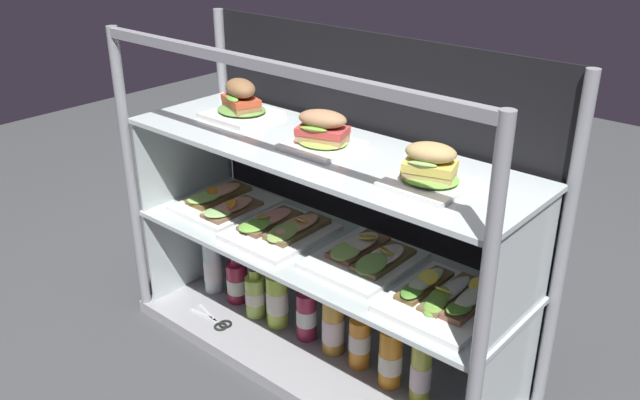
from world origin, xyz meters
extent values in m
cube|color=#404244|center=(0.00, 0.00, -0.01)|extent=(6.00, 6.00, 0.02)
cube|color=#9F9FA3|center=(0.00, 0.00, 0.02)|extent=(1.27, 0.44, 0.04)
cylinder|color=gray|center=(-0.62, -0.20, 0.49)|extent=(0.03, 0.03, 0.97)
cylinder|color=gray|center=(0.62, -0.20, 0.49)|extent=(0.03, 0.03, 0.97)
cylinder|color=gray|center=(-0.62, 0.20, 0.49)|extent=(0.03, 0.03, 0.97)
cylinder|color=gray|center=(0.62, 0.20, 0.49)|extent=(0.03, 0.03, 0.97)
cube|color=gray|center=(0.00, -0.20, 0.96)|extent=(1.24, 0.03, 0.03)
cube|color=black|center=(0.00, 0.21, 0.51)|extent=(1.21, 0.01, 0.93)
cube|color=silver|center=(-0.60, 0.00, 0.21)|extent=(0.01, 0.37, 0.33)
cube|color=silver|center=(0.60, 0.00, 0.21)|extent=(0.01, 0.37, 0.33)
cube|color=silver|center=(0.00, 0.00, 0.38)|extent=(1.22, 0.39, 0.01)
cube|color=silver|center=(-0.60, 0.00, 0.53)|extent=(0.01, 0.37, 0.30)
cube|color=silver|center=(0.60, 0.00, 0.53)|extent=(0.01, 0.37, 0.30)
cube|color=silver|center=(0.00, 0.00, 0.69)|extent=(1.22, 0.39, 0.01)
cube|color=white|center=(-0.35, 0.04, 0.71)|extent=(0.19, 0.19, 0.02)
ellipsoid|color=#649743|center=(-0.35, 0.04, 0.72)|extent=(0.16, 0.14, 0.02)
cube|color=#9B6D44|center=(-0.35, 0.04, 0.73)|extent=(0.14, 0.12, 0.02)
cube|color=#C04A29|center=(-0.35, 0.04, 0.75)|extent=(0.15, 0.12, 0.02)
ellipsoid|color=#6DAC3E|center=(-0.35, 0.01, 0.77)|extent=(0.08, 0.05, 0.02)
ellipsoid|color=brown|center=(-0.35, 0.04, 0.79)|extent=(0.15, 0.12, 0.06)
cube|color=white|center=(0.01, 0.00, 0.70)|extent=(0.18, 0.18, 0.01)
ellipsoid|color=#97C74E|center=(0.01, 0.00, 0.72)|extent=(0.14, 0.12, 0.01)
cube|color=tan|center=(0.01, 0.00, 0.73)|extent=(0.15, 0.11, 0.02)
cube|color=#C7433C|center=(0.01, 0.00, 0.75)|extent=(0.15, 0.12, 0.02)
ellipsoid|color=#79AF3D|center=(0.01, -0.04, 0.76)|extent=(0.08, 0.05, 0.02)
ellipsoid|color=#A57853|center=(0.01, 0.00, 0.78)|extent=(0.15, 0.12, 0.05)
cube|color=white|center=(0.36, -0.03, 0.70)|extent=(0.18, 0.18, 0.01)
ellipsoid|color=#76B345|center=(0.36, -0.03, 0.72)|extent=(0.15, 0.12, 0.02)
cube|color=#D9B26E|center=(0.36, -0.03, 0.73)|extent=(0.13, 0.11, 0.02)
cube|color=#E4CD58|center=(0.36, -0.03, 0.75)|extent=(0.14, 0.11, 0.02)
ellipsoid|color=#93BD62|center=(0.36, -0.06, 0.76)|extent=(0.07, 0.05, 0.02)
ellipsoid|color=tan|center=(0.36, -0.03, 0.78)|extent=(0.14, 0.11, 0.05)
cube|color=white|center=(-0.42, 0.01, 0.39)|extent=(0.25, 0.29, 0.02)
cube|color=brown|center=(-0.47, 0.03, 0.41)|extent=(0.09, 0.22, 0.02)
ellipsoid|color=#96C25F|center=(-0.47, -0.04, 0.42)|extent=(0.11, 0.13, 0.02)
ellipsoid|color=#F5A67C|center=(-0.47, 0.03, 0.42)|extent=(0.07, 0.18, 0.01)
cylinder|color=orange|center=(-0.47, 0.00, 0.43)|extent=(0.05, 0.05, 0.02)
cube|color=brown|center=(-0.36, -0.02, 0.41)|extent=(0.09, 0.20, 0.01)
ellipsoid|color=#9AC873|center=(-0.36, -0.07, 0.42)|extent=(0.08, 0.10, 0.02)
ellipsoid|color=#F4A387|center=(-0.36, -0.02, 0.42)|extent=(0.07, 0.16, 0.02)
cylinder|color=orange|center=(-0.35, -0.03, 0.43)|extent=(0.07, 0.07, 0.03)
cube|color=white|center=(-0.15, -0.01, 0.39)|extent=(0.25, 0.29, 0.02)
cube|color=brown|center=(-0.20, 0.00, 0.41)|extent=(0.09, 0.20, 0.01)
ellipsoid|color=#73B742|center=(-0.20, -0.07, 0.42)|extent=(0.10, 0.12, 0.02)
ellipsoid|color=#DF9187|center=(-0.20, 0.00, 0.42)|extent=(0.07, 0.16, 0.01)
cylinder|color=yellow|center=(-0.21, -0.03, 0.43)|extent=(0.06, 0.06, 0.02)
cube|color=brown|center=(-0.10, 0.02, 0.41)|extent=(0.09, 0.21, 0.02)
ellipsoid|color=#8FB254|center=(-0.10, -0.05, 0.42)|extent=(0.08, 0.11, 0.04)
ellipsoid|color=#E6A37E|center=(-0.10, 0.02, 0.43)|extent=(0.07, 0.17, 0.02)
cylinder|color=yellow|center=(-0.10, 0.03, 0.44)|extent=(0.04, 0.04, 0.03)
cube|color=white|center=(0.14, 0.02, 0.39)|extent=(0.25, 0.29, 0.02)
cube|color=brown|center=(0.10, 0.05, 0.41)|extent=(0.09, 0.20, 0.01)
ellipsoid|color=#A1CF63|center=(0.10, -0.01, 0.42)|extent=(0.09, 0.11, 0.03)
ellipsoid|color=white|center=(0.10, 0.05, 0.42)|extent=(0.07, 0.16, 0.02)
cylinder|color=#F8D84C|center=(0.11, 0.08, 0.43)|extent=(0.07, 0.07, 0.02)
cube|color=brown|center=(0.20, 0.04, 0.41)|extent=(0.09, 0.20, 0.01)
ellipsoid|color=#7BB353|center=(0.20, -0.02, 0.42)|extent=(0.08, 0.10, 0.04)
ellipsoid|color=#F6DDD3|center=(0.20, 0.04, 0.42)|extent=(0.07, 0.16, 0.01)
cylinder|color=yellow|center=(0.20, 0.05, 0.43)|extent=(0.06, 0.05, 0.03)
cube|color=white|center=(0.43, -0.02, 0.39)|extent=(0.25, 0.29, 0.02)
cube|color=brown|center=(0.36, 0.00, 0.41)|extent=(0.06, 0.20, 0.01)
ellipsoid|color=#579A36|center=(0.36, -0.06, 0.42)|extent=(0.08, 0.11, 0.03)
ellipsoid|color=#E2ECC3|center=(0.36, 0.00, 0.42)|extent=(0.05, 0.16, 0.02)
cylinder|color=yellow|center=(0.37, 0.00, 0.43)|extent=(0.06, 0.05, 0.02)
cube|color=brown|center=(0.43, 0.01, 0.41)|extent=(0.06, 0.22, 0.01)
ellipsoid|color=#6CA339|center=(0.43, -0.06, 0.42)|extent=(0.07, 0.12, 0.04)
ellipsoid|color=silver|center=(0.43, 0.01, 0.42)|extent=(0.05, 0.18, 0.01)
cylinder|color=yellow|center=(0.42, -0.02, 0.43)|extent=(0.05, 0.04, 0.03)
cube|color=brown|center=(0.49, 0.01, 0.41)|extent=(0.06, 0.22, 0.02)
ellipsoid|color=#599830|center=(0.49, -0.05, 0.42)|extent=(0.06, 0.12, 0.04)
ellipsoid|color=#E8E8CB|center=(0.49, 0.01, 0.43)|extent=(0.05, 0.18, 0.02)
cylinder|color=yellow|center=(0.48, 0.04, 0.44)|extent=(0.05, 0.05, 0.03)
cylinder|color=silver|center=(-0.50, 0.00, 0.14)|extent=(0.06, 0.06, 0.19)
cylinder|color=silver|center=(-0.50, 0.00, 0.12)|extent=(0.07, 0.07, 0.08)
cylinder|color=white|center=(-0.50, 0.00, 0.26)|extent=(0.03, 0.03, 0.04)
cylinder|color=black|center=(-0.50, 0.00, 0.29)|extent=(0.04, 0.04, 0.01)
cylinder|color=maroon|center=(-0.38, 0.01, 0.11)|extent=(0.07, 0.07, 0.14)
cylinder|color=silver|center=(-0.38, 0.01, 0.10)|extent=(0.07, 0.07, 0.05)
cylinder|color=#A02640|center=(-0.38, 0.01, 0.20)|extent=(0.04, 0.04, 0.04)
cylinder|color=#286BB6|center=(-0.38, 0.01, 0.23)|extent=(0.04, 0.04, 0.01)
cylinder|color=#B3D252|center=(-0.27, -0.01, 0.11)|extent=(0.07, 0.07, 0.14)
cylinder|color=white|center=(-0.27, -0.01, 0.11)|extent=(0.07, 0.07, 0.04)
cylinder|color=#B8C845|center=(-0.27, -0.01, 0.20)|extent=(0.04, 0.04, 0.03)
cylinder|color=black|center=(-0.27, -0.01, 0.22)|extent=(0.04, 0.04, 0.01)
cylinder|color=#B8DA47|center=(-0.18, 0.00, 0.13)|extent=(0.07, 0.07, 0.18)
cylinder|color=white|center=(-0.18, 0.00, 0.13)|extent=(0.07, 0.07, 0.07)
cylinder|color=#BDD455|center=(-0.18, 0.00, 0.24)|extent=(0.04, 0.04, 0.03)
cylinder|color=silver|center=(-0.18, 0.00, 0.26)|extent=(0.04, 0.04, 0.01)
cylinder|color=#98233F|center=(-0.06, 0.01, 0.12)|extent=(0.06, 0.06, 0.16)
cylinder|color=white|center=(-0.06, 0.01, 0.12)|extent=(0.06, 0.06, 0.05)
cylinder|color=#941E45|center=(-0.06, 0.01, 0.22)|extent=(0.03, 0.03, 0.03)
cylinder|color=black|center=(-0.06, 0.01, 0.24)|extent=(0.03, 0.03, 0.02)
cylinder|color=gold|center=(0.04, 0.01, 0.14)|extent=(0.07, 0.07, 0.20)
cylinder|color=white|center=(0.04, 0.01, 0.12)|extent=(0.07, 0.07, 0.08)
cylinder|color=gold|center=(0.04, 0.01, 0.26)|extent=(0.04, 0.04, 0.04)
cylinder|color=white|center=(0.04, 0.01, 0.28)|extent=(0.04, 0.04, 0.01)
cylinder|color=orange|center=(0.15, 0.01, 0.12)|extent=(0.06, 0.06, 0.16)
cylinder|color=silver|center=(0.15, 0.01, 0.13)|extent=(0.07, 0.07, 0.06)
cylinder|color=orange|center=(0.15, 0.01, 0.22)|extent=(0.04, 0.04, 0.04)
cylinder|color=white|center=(0.15, 0.01, 0.25)|extent=(0.04, 0.04, 0.01)
cylinder|color=orange|center=(0.26, 0.00, 0.13)|extent=(0.07, 0.07, 0.18)
cylinder|color=white|center=(0.26, 0.00, 0.12)|extent=(0.07, 0.07, 0.06)
cylinder|color=orange|center=(0.26, 0.00, 0.24)|extent=(0.04, 0.04, 0.04)
cylinder|color=black|center=(0.26, 0.00, 0.27)|extent=(0.04, 0.04, 0.01)
cylinder|color=#C0C946|center=(0.36, 0.01, 0.14)|extent=(0.06, 0.06, 0.19)
cylinder|color=white|center=(0.36, 0.01, 0.11)|extent=(0.06, 0.06, 0.08)
cylinder|color=#B4D950|center=(0.36, 0.01, 0.25)|extent=(0.03, 0.03, 0.05)
cylinder|color=black|center=(0.36, 0.01, 0.28)|extent=(0.03, 0.03, 0.01)
cube|color=silver|center=(-0.40, -0.13, 0.04)|extent=(0.12, 0.02, 0.00)
torus|color=black|center=(-0.30, -0.12, 0.04)|extent=(0.05, 0.05, 0.01)
cube|color=silver|center=(-0.40, -0.11, 0.04)|extent=(0.12, 0.04, 0.00)
torus|color=black|center=(-0.31, -0.14, 0.04)|extent=(0.05, 0.05, 0.01)
cylinder|color=silver|center=(-0.36, -0.12, 0.04)|extent=(0.01, 0.01, 0.01)
camera|label=1|loc=(1.13, -1.30, 1.33)|focal=38.00mm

